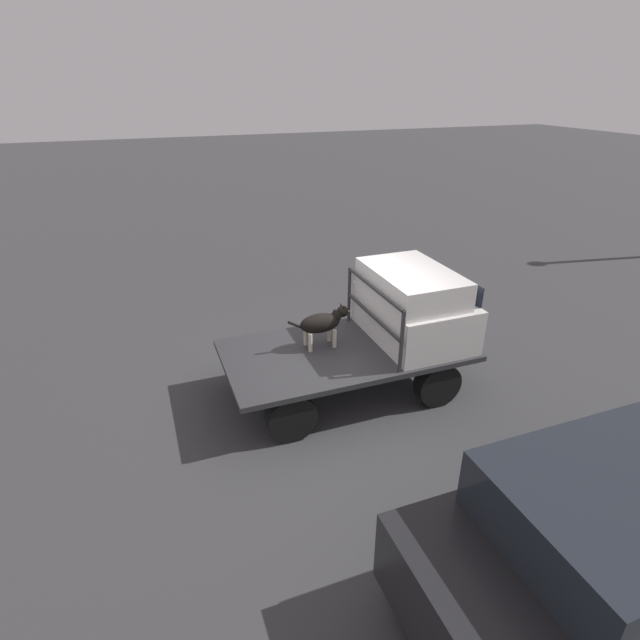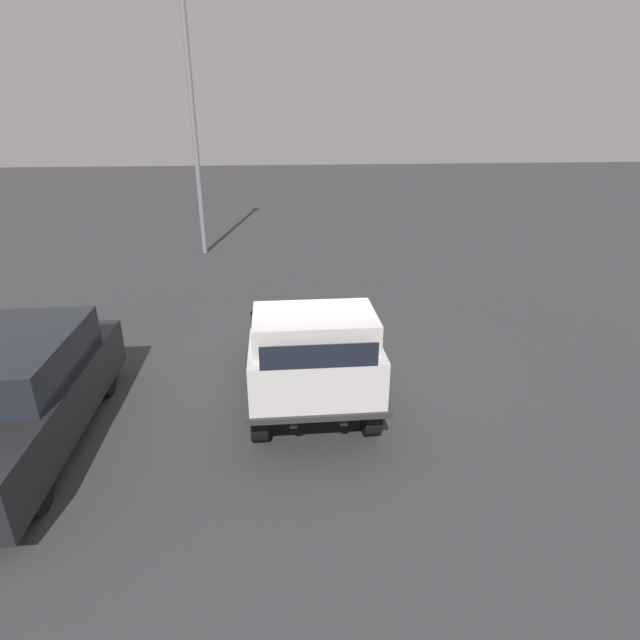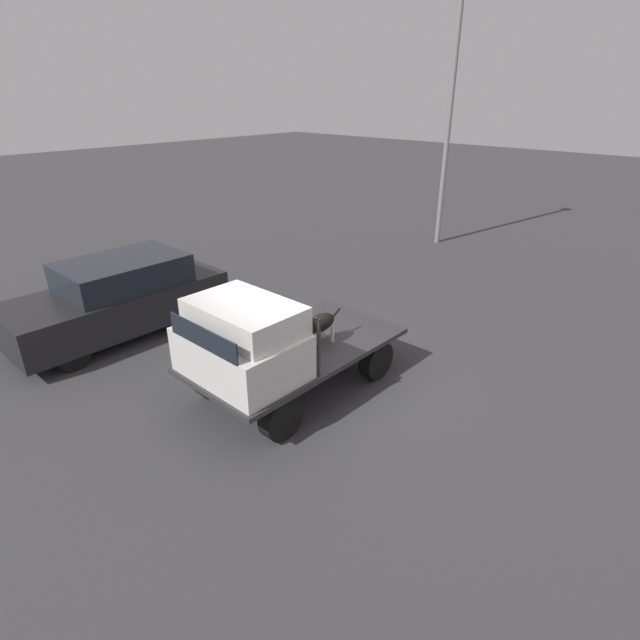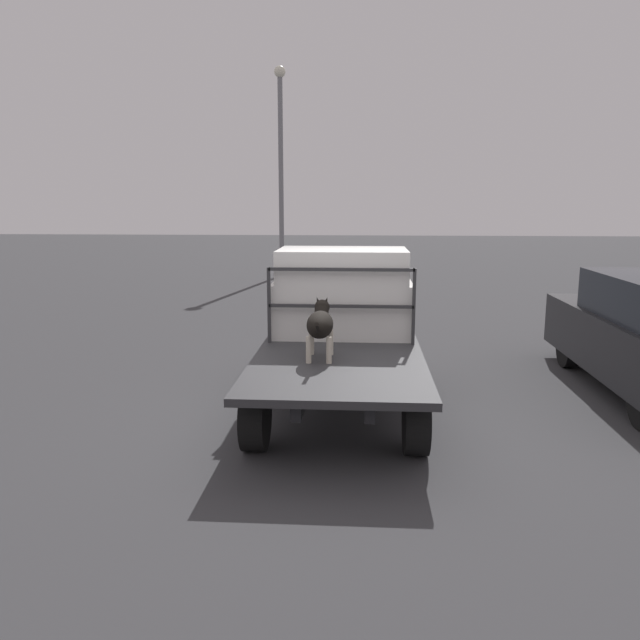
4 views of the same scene
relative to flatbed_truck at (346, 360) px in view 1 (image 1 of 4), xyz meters
name	(u,v)px [view 1 (image 1 of 4)]	position (x,y,z in m)	size (l,w,h in m)	color
ground_plane	(345,390)	(0.00, 0.00, -0.56)	(80.00, 80.00, 0.00)	#38383A
flatbed_truck	(346,360)	(0.00, 0.00, 0.00)	(3.70, 1.93, 0.76)	black
truck_cab	(413,306)	(1.12, 0.00, 0.73)	(1.30, 1.81, 1.12)	silver
truck_headboard	(373,307)	(0.43, 0.00, 0.82)	(0.04, 1.81, 0.94)	#2D2D30
dog	(323,322)	(-0.29, 0.20, 0.60)	(1.00, 0.30, 0.65)	beige
parked_sedan	(636,542)	(0.97, -4.17, 0.24)	(4.29, 1.80, 1.57)	black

